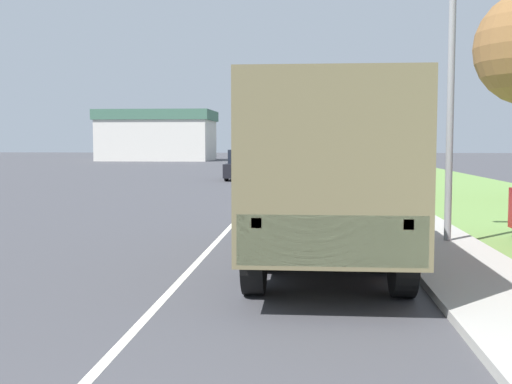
# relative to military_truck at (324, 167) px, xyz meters

# --- Properties ---
(ground_plane) EXTENTS (180.00, 180.00, 0.00)m
(ground_plane) POSITION_rel_military_truck_xyz_m (-2.21, 30.67, -1.67)
(ground_plane) COLOR #424247
(lane_centre_stripe) EXTENTS (0.12, 120.00, 0.00)m
(lane_centre_stripe) POSITION_rel_military_truck_xyz_m (-2.21, 30.67, -1.67)
(lane_centre_stripe) COLOR silver
(lane_centre_stripe) RESTS_ON ground
(sidewalk_right) EXTENTS (1.80, 120.00, 0.12)m
(sidewalk_right) POSITION_rel_military_truck_xyz_m (2.29, 30.67, -1.61)
(sidewalk_right) COLOR #ADAAA3
(sidewalk_right) RESTS_ON ground
(grass_strip_right) EXTENTS (7.00, 120.00, 0.02)m
(grass_strip_right) POSITION_rel_military_truck_xyz_m (6.69, 30.67, -1.66)
(grass_strip_right) COLOR #6B9347
(grass_strip_right) RESTS_ON ground
(military_truck) EXTENTS (2.32, 7.84, 2.99)m
(military_truck) POSITION_rel_military_truck_xyz_m (0.00, 0.00, 0.00)
(military_truck) COLOR #606647
(military_truck) RESTS_ON ground
(car_nearest_ahead) EXTENTS (1.79, 4.90, 1.64)m
(car_nearest_ahead) POSITION_rel_military_truck_xyz_m (-0.78, 11.53, -0.94)
(car_nearest_ahead) COLOR silver
(car_nearest_ahead) RESTS_ON ground
(car_second_ahead) EXTENTS (1.90, 4.39, 1.70)m
(car_second_ahead) POSITION_rel_military_truck_xyz_m (-3.91, 25.16, -0.92)
(car_second_ahead) COLOR black
(car_second_ahead) RESTS_ON ground
(car_third_ahead) EXTENTS (1.79, 3.97, 1.57)m
(car_third_ahead) POSITION_rel_military_truck_xyz_m (-4.20, 37.65, -0.97)
(car_third_ahead) COLOR #B7BABF
(car_third_ahead) RESTS_ON ground
(car_fourth_ahead) EXTENTS (1.88, 4.82, 1.63)m
(car_fourth_ahead) POSITION_rel_military_truck_xyz_m (-3.97, 45.74, -0.95)
(car_fourth_ahead) COLOR navy
(car_fourth_ahead) RESTS_ON ground
(lamp_post) EXTENTS (1.69, 0.24, 7.42)m
(lamp_post) POSITION_rel_military_truck_xyz_m (2.34, 2.08, 2.83)
(lamp_post) COLOR gray
(lamp_post) RESTS_ON sidewalk_right
(building_distant) EXTENTS (13.13, 8.93, 5.81)m
(building_distant) POSITION_rel_military_truck_xyz_m (-17.94, 63.11, 1.27)
(building_distant) COLOR beige
(building_distant) RESTS_ON ground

